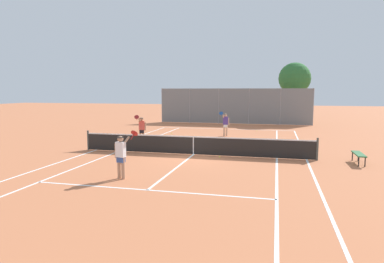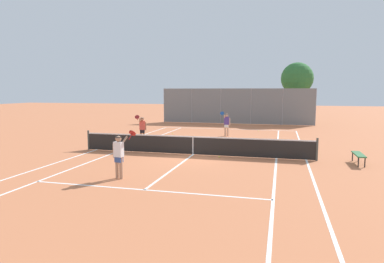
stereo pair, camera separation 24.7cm
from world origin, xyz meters
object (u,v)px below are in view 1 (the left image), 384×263
Objects in this scene: player_near_side at (121,154)px; loose_tennis_ball_1 at (257,131)px; loose_tennis_ball_2 at (220,157)px; player_far_right at (225,123)px; tennis_net at (193,145)px; loose_tennis_ball_3 at (171,134)px; tree_behind_left at (294,79)px; loose_tennis_ball_4 at (193,147)px; courtside_bench at (359,155)px; loose_tennis_ball_0 at (121,147)px; player_far_left at (142,128)px.

loose_tennis_ball_1 is at bearing 75.99° from player_near_side.
loose_tennis_ball_1 is at bearing 84.19° from loose_tennis_ball_2.
tennis_net is at bearing -94.15° from player_far_right.
loose_tennis_ball_2 is at bearing -58.30° from loose_tennis_ball_3.
player_far_right is at bearing -113.71° from tree_behind_left.
tree_behind_left is (6.15, 17.05, 4.29)m from loose_tennis_ball_4.
courtside_bench is at bearing 0.92° from loose_tennis_ball_2.
tree_behind_left reaches higher than courtside_bench.
loose_tennis_ball_0 is at bearing -167.64° from loose_tennis_ball_4.
player_far_right reaches higher than loose_tennis_ball_0.
player_far_right is at bearing 44.37° from player_far_left.
loose_tennis_ball_3 is 15.32m from tree_behind_left.
loose_tennis_ball_2 is (2.89, 4.85, -0.89)m from player_near_side.
courtside_bench reaches higher than loose_tennis_ball_2.
loose_tennis_ball_3 is at bearing 118.65° from loose_tennis_ball_4.
loose_tennis_ball_0 is 0.04× the size of courtside_bench.
player_far_right is (4.57, 4.47, 0.00)m from player_far_left.
player_far_left is 6.40m from player_far_right.
player_far_left is 12.17m from courtside_bench.
loose_tennis_ball_1 is 1.00× the size of loose_tennis_ball_2.
courtside_bench is (11.70, -3.30, -0.52)m from player_far_left.
tennis_net is 11.27m from loose_tennis_ball_1.
tree_behind_left reaches higher than loose_tennis_ball_3.
loose_tennis_ball_0 is 0.01× the size of tree_behind_left.
tree_behind_left reaches higher than tennis_net.
player_far_left is 10.38m from loose_tennis_ball_1.
loose_tennis_ball_0 is at bearing -119.66° from tree_behind_left.
tennis_net is 181.82× the size of loose_tennis_ball_1.
player_far_right is (2.01, 12.73, 0.00)m from player_near_side.
loose_tennis_ball_2 is 20.42m from tree_behind_left.
player_near_side is 26.88× the size of loose_tennis_ball_3.
tennis_net reaches higher than courtside_bench.
player_far_right is 7.98m from loose_tennis_ball_2.
loose_tennis_ball_1 is at bearing 114.36° from courtside_bench.
loose_tennis_ball_4 is (-1.92, 2.46, 0.00)m from loose_tennis_ball_2.
loose_tennis_ball_0 is at bearing 165.60° from tennis_net.
loose_tennis_ball_3 is at bearing 144.72° from courtside_bench.
player_near_side is 12.89m from player_far_right.
tree_behind_left is at bearing 77.77° from loose_tennis_ball_2.
loose_tennis_ball_3 is (-6.12, -3.32, 0.00)m from loose_tennis_ball_1.
loose_tennis_ball_4 is 0.04× the size of courtside_bench.
loose_tennis_ball_4 is 0.01× the size of tree_behind_left.
tennis_net is 5.47m from player_near_side.
player_far_left is 6.49m from loose_tennis_ball_2.
loose_tennis_ball_0 is at bearing 173.15° from courtside_bench.
loose_tennis_ball_2 is at bearing -83.65° from player_far_right.
player_far_left is at bearing -121.01° from tree_behind_left.
player_far_left is at bearing -129.72° from loose_tennis_ball_1.
loose_tennis_ball_0 is 21.09m from tree_behind_left.
loose_tennis_ball_0 is (-5.11, -6.31, -0.89)m from player_far_right.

